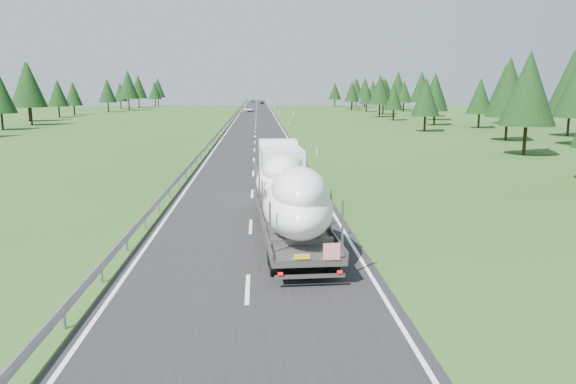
{
  "coord_description": "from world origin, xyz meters",
  "views": [
    {
      "loc": [
        0.42,
        -27.76,
        6.95
      ],
      "look_at": [
        1.85,
        -1.1,
        1.99
      ],
      "focal_mm": 35.0,
      "sensor_mm": 36.0,
      "label": 1
    }
  ],
  "objects_px": {
    "distant_van": "(249,109)",
    "distant_car_blue": "(253,101)",
    "highway_sign": "(293,115)",
    "distant_car_dark": "(262,103)",
    "boat_truck": "(287,186)"
  },
  "relations": [
    {
      "from": "boat_truck",
      "to": "distant_van",
      "type": "relative_size",
      "value": 3.42
    },
    {
      "from": "distant_van",
      "to": "distant_car_blue",
      "type": "bearing_deg",
      "value": 90.93
    },
    {
      "from": "highway_sign",
      "to": "boat_truck",
      "type": "height_order",
      "value": "boat_truck"
    },
    {
      "from": "highway_sign",
      "to": "distant_van",
      "type": "distance_m",
      "value": 61.32
    },
    {
      "from": "highway_sign",
      "to": "distant_van",
      "type": "bearing_deg",
      "value": 98.88
    },
    {
      "from": "distant_car_dark",
      "to": "distant_car_blue",
      "type": "relative_size",
      "value": 0.91
    },
    {
      "from": "boat_truck",
      "to": "distant_car_dark",
      "type": "bearing_deg",
      "value": 89.88
    },
    {
      "from": "highway_sign",
      "to": "distant_car_dark",
      "type": "height_order",
      "value": "highway_sign"
    },
    {
      "from": "distant_car_dark",
      "to": "distant_car_blue",
      "type": "height_order",
      "value": "distant_car_blue"
    },
    {
      "from": "boat_truck",
      "to": "distant_van",
      "type": "xyz_separation_m",
      "value": [
        -4.11,
        140.77,
        -1.34
      ]
    },
    {
      "from": "boat_truck",
      "to": "distant_car_blue",
      "type": "distance_m",
      "value": 255.46
    },
    {
      "from": "highway_sign",
      "to": "distant_van",
      "type": "height_order",
      "value": "highway_sign"
    },
    {
      "from": "highway_sign",
      "to": "distant_car_blue",
      "type": "distance_m",
      "value": 175.47
    },
    {
      "from": "boat_truck",
      "to": "distant_car_blue",
      "type": "xyz_separation_m",
      "value": [
        -3.69,
        255.42,
        -1.43
      ]
    },
    {
      "from": "boat_truck",
      "to": "distant_van",
      "type": "bearing_deg",
      "value": 91.67
    }
  ]
}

